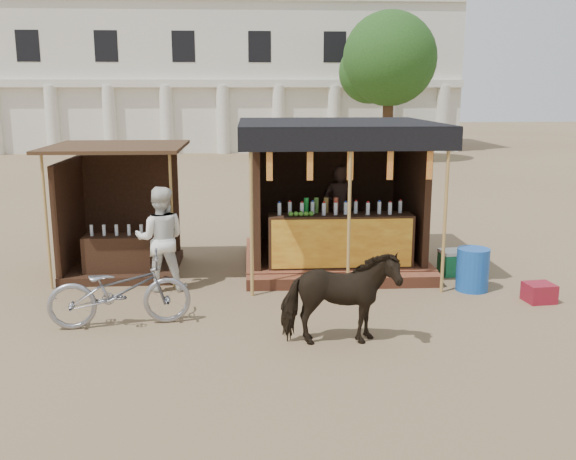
{
  "coord_description": "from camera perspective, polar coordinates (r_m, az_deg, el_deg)",
  "views": [
    {
      "loc": [
        -0.62,
        -8.66,
        3.34
      ],
      "look_at": [
        0.0,
        1.6,
        1.1
      ],
      "focal_mm": 40.0,
      "sensor_mm": 36.0,
      "label": 1
    }
  ],
  "objects": [
    {
      "name": "secondary_stall",
      "position": [
        12.42,
        -15.22,
        0.29
      ],
      "size": [
        2.4,
        2.4,
        2.38
      ],
      "color": "#351F13",
      "rests_on": "ground"
    },
    {
      "name": "red_crate",
      "position": [
        11.15,
        21.43,
        -5.2
      ],
      "size": [
        0.48,
        0.45,
        0.3
      ],
      "primitive_type": "cube",
      "rotation": [
        0.0,
        0.0,
        0.11
      ],
      "color": "maroon",
      "rests_on": "ground"
    },
    {
      "name": "motorbike",
      "position": [
        9.56,
        -14.74,
        -5.22
      ],
      "size": [
        2.1,
        1.0,
        1.06
      ],
      "primitive_type": "imported",
      "rotation": [
        0.0,
        0.0,
        1.72
      ],
      "color": "gray",
      "rests_on": "ground"
    },
    {
      "name": "tree",
      "position": [
        31.49,
        8.6,
        14.52
      ],
      "size": [
        4.5,
        4.4,
        7.0
      ],
      "color": "#382314",
      "rests_on": "ground"
    },
    {
      "name": "cooler",
      "position": [
        12.29,
        14.83,
        -2.77
      ],
      "size": [
        0.68,
        0.51,
        0.46
      ],
      "color": "#1B7B46",
      "rests_on": "ground"
    },
    {
      "name": "blue_barrel",
      "position": [
        11.36,
        16.09,
        -3.39
      ],
      "size": [
        0.68,
        0.68,
        0.73
      ],
      "primitive_type": "cylinder",
      "rotation": [
        0.0,
        0.0,
        -0.3
      ],
      "color": "#164FAB",
      "rests_on": "ground"
    },
    {
      "name": "cow",
      "position": [
        8.56,
        4.6,
        -6.08
      ],
      "size": [
        1.56,
        0.75,
        1.3
      ],
      "primitive_type": "imported",
      "rotation": [
        0.0,
        0.0,
        1.61
      ],
      "color": "black",
      "rests_on": "ground"
    },
    {
      "name": "bystander",
      "position": [
        11.04,
        -11.26,
        -0.77
      ],
      "size": [
        0.88,
        0.69,
        1.78
      ],
      "primitive_type": "imported",
      "rotation": [
        0.0,
        0.0,
        3.16
      ],
      "color": "white",
      "rests_on": "ground"
    },
    {
      "name": "main_stall",
      "position": [
        12.35,
        4.18,
        1.47
      ],
      "size": [
        3.6,
        3.61,
        2.78
      ],
      "color": "brown",
      "rests_on": "ground"
    },
    {
      "name": "background_building",
      "position": [
        38.63,
        -5.66,
        13.2
      ],
      "size": [
        26.0,
        7.45,
        8.18
      ],
      "color": "silver",
      "rests_on": "ground"
    },
    {
      "name": "ground",
      "position": [
        9.3,
        0.6,
        -8.75
      ],
      "size": [
        120.0,
        120.0,
        0.0
      ],
      "primitive_type": "plane",
      "color": "#846B4C",
      "rests_on": "ground"
    }
  ]
}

